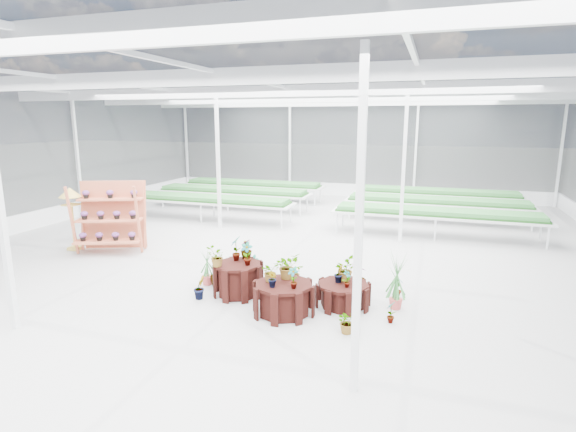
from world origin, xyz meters
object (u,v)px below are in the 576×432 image
(plinth_low, at_px, (343,295))
(shelf_rack, at_px, (110,218))
(bird_table, at_px, (72,219))
(plinth_tall, at_px, (238,279))
(plinth_mid, at_px, (284,299))

(plinth_low, xyz_separation_m, shelf_rack, (-6.88, 1.72, 0.74))
(plinth_low, bearing_deg, bird_table, 168.96)
(plinth_low, distance_m, bird_table, 8.19)
(plinth_tall, height_order, bird_table, bird_table)
(plinth_mid, height_order, shelf_rack, shelf_rack)
(plinth_mid, relative_size, shelf_rack, 0.59)
(bird_table, bearing_deg, plinth_mid, -22.95)
(plinth_mid, relative_size, bird_table, 0.64)
(plinth_mid, relative_size, plinth_low, 1.10)
(plinth_tall, xyz_separation_m, bird_table, (-5.82, 1.66, 0.55))
(plinth_tall, bearing_deg, bird_table, 164.04)
(plinth_low, bearing_deg, plinth_tall, -177.40)
(plinth_mid, distance_m, bird_table, 7.40)
(shelf_rack, bearing_deg, plinth_tall, -43.44)
(plinth_tall, bearing_deg, plinth_mid, -26.57)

